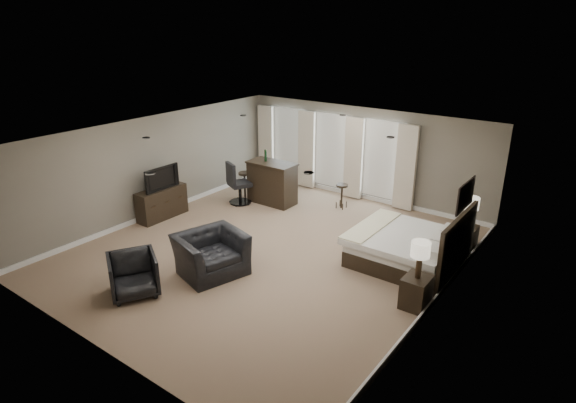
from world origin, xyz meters
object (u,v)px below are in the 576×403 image
Objects in this scene: bar_stool_right at (342,196)px; nightstand_near at (416,292)px; dresser at (162,203)px; nightstand_far at (466,237)px; lamp_near at (420,260)px; armchair_far at (133,273)px; armchair_near at (211,247)px; bed at (404,233)px; tv at (160,186)px; bar_stool_left at (245,185)px; desk_chair at (240,183)px; bar_counter at (272,183)px; lamp_far at (470,212)px.

nightstand_near is at bearing -43.93° from bar_stool_right.
bar_stool_right is at bearing 44.18° from dresser.
lamp_near is (0.00, -2.90, 0.67)m from nightstand_far.
armchair_near is at bearing 8.36° from armchair_far.
bar_stool_right is at bearing 143.62° from bed.
nightstand_far is at bearing 22.33° from dresser.
tv is at bearing -157.67° from nightstand_far.
armchair_near is 4.47m from bar_stool_left.
bed is 1.72m from lamp_near.
tv is at bearing 89.69° from desk_chair.
lamp_far is at bearing 3.38° from bar_counter.
lamp_near is 0.94× the size of bar_stool_left.
lamp_near is 0.51× the size of bar_counter.
dresser is at bearing -135.82° from bar_stool_right.
nightstand_far is 5.67m from armchair_near.
tv is at bearing 179.52° from nightstand_near.
bar_stool_left is 1.09× the size of bar_stool_right.
bar_counter is at bearing -176.62° from nightstand_far.
lamp_far is 0.94× the size of bar_stool_left.
dresser is 3.74m from armchair_far.
lamp_far is 0.79× the size of armchair_far.
tv is 3.03m from bar_counter.
bar_counter is (-4.39, 1.14, -0.08)m from bed.
bed is 1.74m from nightstand_near.
armchair_far is 4.99m from desk_chair.
dresser is at bearing 179.52° from lamp_near.
dresser is 2.19m from desk_chair.
lamp_near is 1.02× the size of bar_stool_right.
bar_counter is at bearing -32.93° from tv.
bar_counter is 0.90m from desk_chair.
lamp_near reaches higher than bar_stool_right.
desk_chair reaches higher than nightstand_near.
bar_stool_left is (-6.21, 2.49, 0.08)m from nightstand_near.
dresser is (-6.92, 0.06, -0.54)m from lamp_near.
nightstand_near is at bearing 0.00° from lamp_near.
bed is at bearing -121.54° from lamp_far.
bar_counter reaches higher than armchair_near.
bed is 2.84× the size of bar_stool_left.
desk_chair is (-5.98, 2.02, 0.31)m from nightstand_near.
nightstand_near is 0.64m from lamp_near.
bar_stool_right is (0.32, 4.66, -0.22)m from armchair_near.
bed is 6.19m from dresser.
bar_stool_right reaches higher than nightstand_far.
dresser is 1.14× the size of desk_chair.
desk_chair is at bearing -171.64° from nightstand_far.
armchair_near is at bearing -23.38° from dresser.
bed is 3.57× the size of nightstand_near.
armchair_near is 1.08× the size of desk_chair.
bed reaches higher than bar_counter.
bed is at bearing -161.09° from desk_chair.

